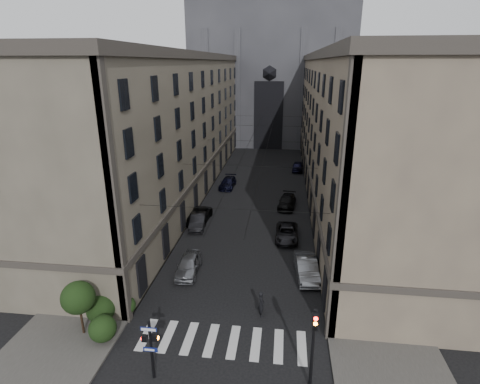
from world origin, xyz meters
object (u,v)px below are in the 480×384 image
at_px(car_left_near, 189,265).
at_px(car_left_midfar, 199,216).
at_px(traffic_light_right, 313,340).
at_px(car_right_midnear, 287,233).
at_px(pedestrian, 261,304).
at_px(car_right_midfar, 287,202).
at_px(gothic_tower, 272,61).
at_px(pedestrian_signal_left, 151,345).
at_px(car_left_midnear, 198,221).
at_px(car_right_near, 306,268).
at_px(car_left_far, 228,183).
at_px(car_right_far, 298,167).

xyz_separation_m(car_left_near, car_left_midfar, (-1.66, 11.12, -0.09)).
distance_m(traffic_light_right, car_right_midnear, 19.19).
xyz_separation_m(traffic_light_right, pedestrian, (-3.22, 6.08, -2.29)).
bearing_deg(car_right_midfar, gothic_tower, 101.65).
bearing_deg(pedestrian_signal_left, car_left_midnear, 95.96).
bearing_deg(traffic_light_right, car_right_midnear, 94.22).
bearing_deg(car_right_midnear, pedestrian, -97.56).
xyz_separation_m(car_right_near, car_right_midfar, (-1.71, 16.35, -0.10)).
bearing_deg(pedestrian, car_left_far, -7.45).
height_order(car_left_far, car_right_midfar, car_right_midfar).
height_order(car_right_midnear, car_right_far, car_right_far).
distance_m(pedestrian_signal_left, car_right_near, 15.55).
relative_size(car_left_midfar, car_left_far, 1.02).
bearing_deg(pedestrian_signal_left, car_left_far, 91.65).
bearing_deg(pedestrian, car_right_near, -52.20).
height_order(traffic_light_right, pedestrian, traffic_light_right).
xyz_separation_m(pedestrian_signal_left, car_left_far, (-1.02, 35.60, -1.60)).
relative_size(gothic_tower, car_left_far, 11.69).
xyz_separation_m(gothic_tower, car_left_midfar, (-6.02, -50.72, -17.09)).
height_order(gothic_tower, car_left_midnear, gothic_tower).
xyz_separation_m(traffic_light_right, car_left_near, (-9.96, 11.20, -2.50)).
distance_m(car_right_midfar, pedestrian, 22.21).
relative_size(car_left_midfar, car_right_far, 1.14).
relative_size(car_left_near, car_right_midnear, 0.93).
relative_size(traffic_light_right, car_left_midfar, 1.03).
relative_size(traffic_light_right, car_left_far, 1.05).
distance_m(gothic_tower, car_left_far, 41.78).
bearing_deg(car_right_midnear, car_left_midfar, 162.30).
xyz_separation_m(pedestrian_signal_left, car_right_near, (9.42, 12.28, -1.50)).
relative_size(car_right_near, car_right_midnear, 1.00).
xyz_separation_m(car_left_far, car_right_far, (10.50, 10.27, 0.04)).
distance_m(traffic_light_right, car_left_midfar, 25.29).
height_order(traffic_light_right, car_right_midnear, traffic_light_right).
relative_size(car_left_midnear, car_left_far, 0.92).
relative_size(gothic_tower, car_left_midfar, 11.44).
relative_size(gothic_tower, car_right_midfar, 11.64).
bearing_deg(car_left_midnear, pedestrian, -66.84).
bearing_deg(car_left_far, car_right_near, -63.39).
bearing_deg(car_right_far, car_right_near, -85.73).
xyz_separation_m(pedestrian_signal_left, car_left_midnear, (-2.21, 21.19, -1.57)).
relative_size(pedestrian_signal_left, car_right_midnear, 0.80).
relative_size(gothic_tower, car_right_midnear, 11.58).
bearing_deg(car_left_midnear, gothic_tower, 78.03).
distance_m(gothic_tower, car_left_midnear, 55.28).
bearing_deg(car_left_midfar, gothic_tower, 85.98).
bearing_deg(car_right_midnear, car_right_near, -76.00).
height_order(car_left_near, car_left_far, car_left_near).
bearing_deg(car_left_far, car_left_midfar, -94.07).
bearing_deg(car_left_near, traffic_light_right, -50.79).
bearing_deg(car_right_midnear, car_left_far, 118.81).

